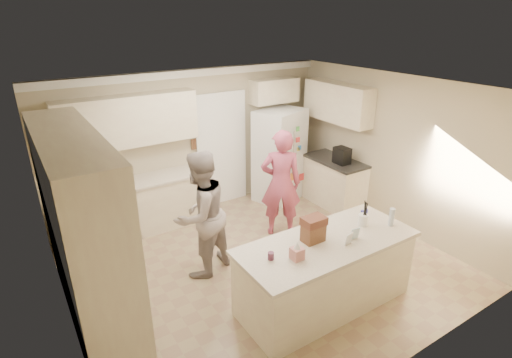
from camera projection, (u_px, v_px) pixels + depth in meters
floor at (263, 266)px, 5.94m from camera, size 5.20×4.60×0.02m
ceiling at (264, 89)px, 4.93m from camera, size 5.20×4.60×0.02m
wall_back at (193, 143)px, 7.23m from camera, size 5.20×0.02×2.60m
wall_front at (404, 271)px, 3.64m from camera, size 5.20×0.02×2.60m
wall_left at (55, 240)px, 4.14m from camera, size 0.02×4.60×2.60m
wall_right at (392, 152)px, 6.73m from camera, size 0.02×4.60×2.60m
crown_back at (190, 73)px, 6.72m from camera, size 5.20×0.08×0.12m
pantry_bank at (84, 234)px, 4.49m from camera, size 0.60×2.60×2.35m
back_base_cab at (141, 207)px, 6.75m from camera, size 2.20×0.60×0.88m
back_countertop at (138, 182)px, 6.56m from camera, size 2.24×0.63×0.04m
back_upper_cab at (129, 121)px, 6.28m from camera, size 2.20×0.35×0.80m
doorway_opening at (221, 151)px, 7.58m from camera, size 0.90×0.06×2.10m
doorway_casing at (222, 151)px, 7.55m from camera, size 1.02×0.03×2.22m
wall_frame_upper at (194, 129)px, 7.11m from camera, size 0.15×0.02×0.20m
wall_frame_lower at (195, 144)px, 7.22m from camera, size 0.15×0.02×0.20m
refrigerator at (279, 156)px, 7.77m from camera, size 1.07×0.95×1.80m
fridge_seam at (290, 161)px, 7.50m from camera, size 0.02×0.02×1.78m
fridge_dispenser at (282, 150)px, 7.29m from camera, size 0.22×0.03×0.35m
fridge_handle_l at (289, 154)px, 7.40m from camera, size 0.02×0.02×0.85m
fridge_handle_r at (293, 153)px, 7.45m from camera, size 0.02×0.02×0.85m
over_fridge_cab at (274, 91)px, 7.60m from camera, size 0.95×0.35×0.45m
right_base_cab at (334, 183)px, 7.69m from camera, size 0.60×1.20×0.88m
right_countertop at (335, 161)px, 7.51m from camera, size 0.63×1.24×0.04m
right_upper_cab at (338, 103)px, 7.32m from camera, size 0.35×1.50×0.70m
coffee_maker at (342, 156)px, 7.27m from camera, size 0.22×0.28×0.30m
island_base at (325, 274)px, 5.01m from camera, size 2.20×0.90×0.88m
island_top at (327, 243)px, 4.84m from camera, size 2.28×0.96×0.05m
utensil_crock at (363, 220)px, 5.16m from camera, size 0.13×0.13×0.15m
tissue_box at (297, 254)px, 4.45m from camera, size 0.13×0.13×0.14m
tissue_plume at (297, 245)px, 4.40m from camera, size 0.08×0.08×0.08m
dollhouse_body at (313, 233)px, 4.79m from camera, size 0.26×0.18×0.22m
dollhouse_roof at (314, 221)px, 4.72m from camera, size 0.28×0.20×0.10m
jam_jar at (271, 256)px, 4.45m from camera, size 0.07×0.07×0.09m
greeting_card_a at (349, 239)px, 4.71m from camera, size 0.12×0.06×0.16m
greeting_card_b at (355, 234)px, 4.83m from camera, size 0.12×0.05×0.16m
water_bottle at (391, 217)px, 5.14m from camera, size 0.07×0.07×0.24m
shaker_salt at (362, 213)px, 5.39m from camera, size 0.05×0.05×0.09m
shaker_pepper at (366, 212)px, 5.42m from camera, size 0.05×0.05×0.09m
teen_boy at (201, 215)px, 5.48m from camera, size 1.08×0.97×1.83m
teen_girl at (281, 184)px, 6.49m from camera, size 0.79×0.71×1.81m
fridge_magnets at (291, 161)px, 7.49m from camera, size 0.76×0.02×1.44m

